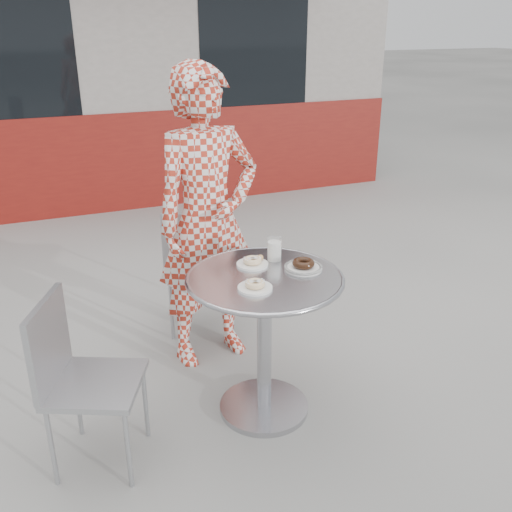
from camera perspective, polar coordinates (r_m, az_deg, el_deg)
name	(u,v)px	position (r m, az deg, el deg)	size (l,w,h in m)	color
ground	(267,407)	(3.06, 1.10, -14.83)	(60.00, 60.00, 0.00)	#9B9993
storefront	(92,51)	(7.86, -16.04, 19.11)	(6.02, 4.55, 3.00)	gray
bistro_table	(265,311)	(2.74, 0.86, -5.54)	(0.75, 0.75, 0.76)	silver
chair_far	(200,291)	(3.67, -5.62, -3.47)	(0.51, 0.51, 0.83)	#A5A8AC
chair_left	(97,414)	(2.71, -15.59, -15.00)	(0.51, 0.50, 0.80)	#A5A8AC
seated_person	(208,221)	(3.15, -4.84, 3.56)	(0.61, 0.40, 1.68)	#AA2A1A
plate_far	(253,262)	(2.77, -0.32, -0.60)	(0.16, 0.16, 0.04)	white
plate_near	(255,286)	(2.53, -0.10, -2.98)	(0.16, 0.16, 0.04)	white
plate_checker	(303,266)	(2.74, 4.75, -1.01)	(0.19, 0.19, 0.05)	white
milk_cup	(274,250)	(2.81, 1.85, 0.62)	(0.07, 0.07, 0.12)	white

